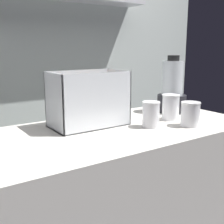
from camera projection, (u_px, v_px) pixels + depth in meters
counter at (112, 216)px, 1.46m from camera, size 1.40×0.64×0.90m
back_wall_unit at (46, 48)px, 1.91m from camera, size 2.60×0.24×2.50m
carrot_display_bin at (88, 109)px, 1.40m from camera, size 0.36×0.20×0.26m
blender_pitcher at (172, 90)px, 1.70m from camera, size 0.17×0.17×0.33m
juice_cup_pomegranate_far_left at (151, 116)px, 1.39m from camera, size 0.08×0.08×0.12m
juice_cup_beet_left at (190, 115)px, 1.40m from camera, size 0.09×0.09×0.12m
juice_cup_carrot_middle at (171, 109)px, 1.53m from camera, size 0.09×0.09×0.13m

